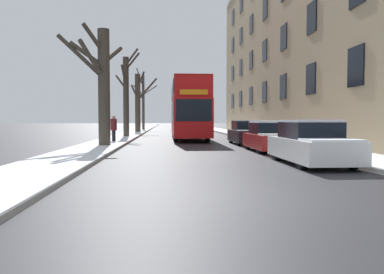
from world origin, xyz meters
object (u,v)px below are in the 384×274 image
(parked_car_1, at_px, (269,137))
(double_decker_bus, at_px, (189,107))
(bare_tree_left_1, at_px, (126,94))
(parked_car_0, at_px, (311,144))
(bare_tree_left_3, at_px, (143,100))
(parked_car_2, at_px, (246,133))
(pedestrian_left_sidewalk, at_px, (114,128))
(bare_tree_left_2, at_px, (138,102))
(bare_tree_left_0, at_px, (102,83))

(parked_car_1, bearing_deg, double_decker_bus, 106.02)
(bare_tree_left_1, bearing_deg, parked_car_0, -66.57)
(bare_tree_left_1, xyz_separation_m, bare_tree_left_3, (0.00, 22.55, 0.64))
(parked_car_2, xyz_separation_m, pedestrian_left_sidewalk, (-8.32, 1.21, 0.31))
(bare_tree_left_1, distance_m, parked_car_0, 21.09)
(parked_car_1, bearing_deg, pedestrian_left_sidewalk, 142.23)
(double_decker_bus, distance_m, parked_car_2, 7.02)
(parked_car_2, height_order, pedestrian_left_sidewalk, pedestrian_left_sidewalk)
(double_decker_bus, bearing_deg, bare_tree_left_1, 151.93)
(bare_tree_left_2, height_order, parked_car_1, bare_tree_left_2)
(bare_tree_left_1, relative_size, pedestrian_left_sidewalk, 4.08)
(parked_car_0, distance_m, parked_car_2, 10.47)
(parked_car_0, xyz_separation_m, pedestrian_left_sidewalk, (-8.32, 11.68, 0.30))
(parked_car_2, bearing_deg, bare_tree_left_0, -163.38)
(parked_car_0, distance_m, pedestrian_left_sidewalk, 14.34)
(bare_tree_left_1, height_order, bare_tree_left_3, bare_tree_left_3)
(bare_tree_left_2, height_order, pedestrian_left_sidewalk, bare_tree_left_2)
(bare_tree_left_3, bearing_deg, parked_car_2, -75.12)
(pedestrian_left_sidewalk, bearing_deg, parked_car_1, -123.00)
(parked_car_1, bearing_deg, parked_car_0, -90.00)
(bare_tree_left_2, xyz_separation_m, double_decker_bus, (4.96, -14.36, -1.08))
(parked_car_2, bearing_deg, bare_tree_left_2, 111.92)
(bare_tree_left_2, bearing_deg, parked_car_1, -72.26)
(bare_tree_left_2, height_order, parked_car_2, bare_tree_left_2)
(bare_tree_left_0, xyz_separation_m, parked_car_1, (8.40, -2.73, -2.83))
(bare_tree_left_1, height_order, double_decker_bus, bare_tree_left_1)
(bare_tree_left_1, relative_size, parked_car_2, 1.86)
(bare_tree_left_1, distance_m, parked_car_1, 16.48)
(parked_car_1, bearing_deg, bare_tree_left_3, 102.82)
(bare_tree_left_0, relative_size, bare_tree_left_3, 0.75)
(bare_tree_left_2, relative_size, parked_car_0, 1.60)
(pedestrian_left_sidewalk, bearing_deg, parked_car_0, -139.79)
(bare_tree_left_0, bearing_deg, parked_car_2, 16.62)
(double_decker_bus, bearing_deg, parked_car_0, -78.93)
(parked_car_1, distance_m, pedestrian_left_sidewalk, 10.53)
(double_decker_bus, relative_size, parked_car_0, 2.47)
(bare_tree_left_0, height_order, pedestrian_left_sidewalk, bare_tree_left_0)
(bare_tree_left_0, bearing_deg, parked_car_1, -17.99)
(bare_tree_left_3, relative_size, pedestrian_left_sidewalk, 4.70)
(bare_tree_left_3, height_order, pedestrian_left_sidewalk, bare_tree_left_3)
(parked_car_1, height_order, pedestrian_left_sidewalk, pedestrian_left_sidewalk)
(bare_tree_left_2, bearing_deg, bare_tree_left_0, -90.56)
(bare_tree_left_1, bearing_deg, bare_tree_left_2, 89.40)
(bare_tree_left_3, distance_m, parked_car_2, 32.52)
(bare_tree_left_2, bearing_deg, parked_car_2, -68.08)
(double_decker_bus, distance_m, pedestrian_left_sidewalk, 7.14)
(bare_tree_left_1, height_order, parked_car_1, bare_tree_left_1)
(double_decker_bus, bearing_deg, parked_car_2, -61.68)
(parked_car_1, height_order, parked_car_2, parked_car_2)
(bare_tree_left_0, relative_size, parked_car_1, 1.56)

